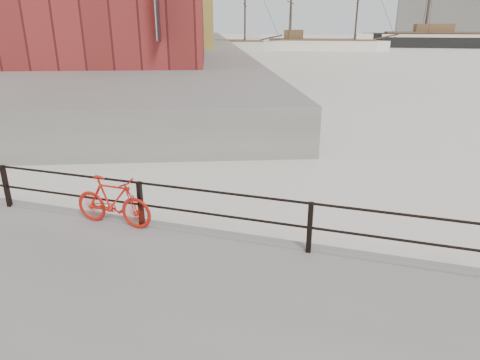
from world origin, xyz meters
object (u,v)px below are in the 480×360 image
Objects in this scene: schooner_left at (216,51)px; workboat_far at (121,58)px; workboat_near at (76,73)px; schooner_mid at (321,50)px; bicycle at (113,201)px.

schooner_left is 22.53m from workboat_far.
schooner_left reaches higher than workboat_near.
schooner_mid is at bearing 5.10° from schooner_left.
bicycle is 71.61m from schooner_left.
schooner_left reaches higher than workboat_far.
schooner_mid is 36.62m from workboat_far.
schooner_mid reaches higher than workboat_near.
schooner_left is 2.03× the size of workboat_near.
schooner_mid is 2.26× the size of workboat_near.
bicycle is 0.15× the size of workboat_far.
schooner_mid is 1.11× the size of schooner_left.
workboat_near is at bearing -103.50° from schooner_left.
workboat_far is at bearing 90.29° from workboat_near.
schooner_left is at bearing 71.72° from workboat_near.
workboat_far is (-23.43, -28.14, 0.00)m from schooner_mid.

